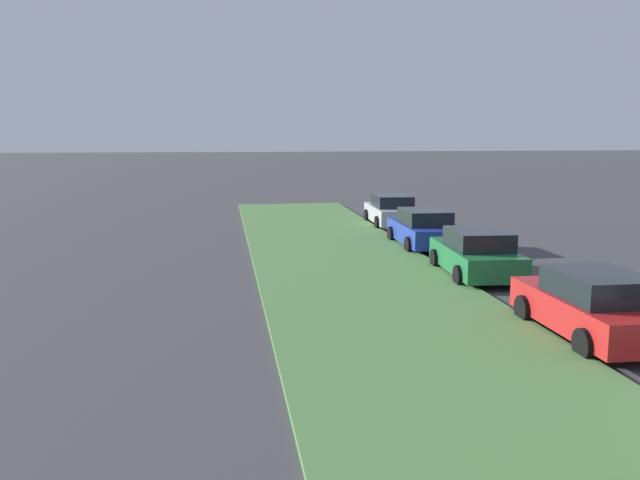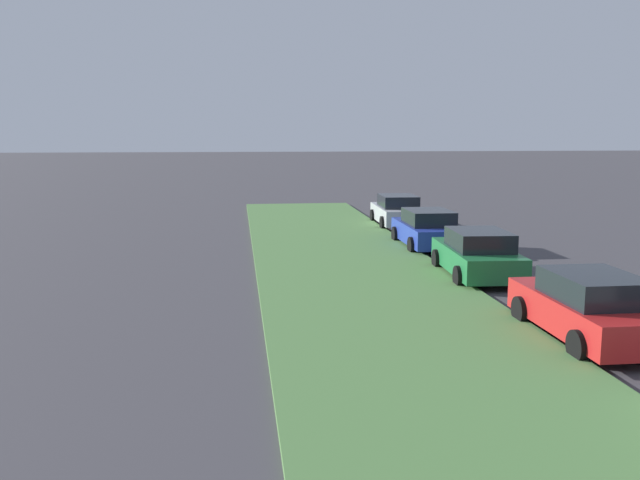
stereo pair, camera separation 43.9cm
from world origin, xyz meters
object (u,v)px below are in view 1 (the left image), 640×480
(parked_car_green, at_px, (476,254))
(parked_car_blue, at_px, (423,229))
(parked_car_red, at_px, (593,306))
(parked_car_silver, at_px, (391,211))

(parked_car_green, distance_m, parked_car_blue, 5.44)
(parked_car_red, height_order, parked_car_green, same)
(parked_car_red, bearing_deg, parked_car_silver, -0.27)
(parked_car_red, height_order, parked_car_silver, same)
(parked_car_red, relative_size, parked_car_green, 0.98)
(parked_car_blue, bearing_deg, parked_car_silver, -2.01)
(parked_car_blue, relative_size, parked_car_silver, 0.99)
(parked_car_green, bearing_deg, parked_car_blue, 3.64)
(parked_car_red, xyz_separation_m, parked_car_silver, (17.85, -0.06, 0.00))
(parked_car_blue, bearing_deg, parked_car_green, -179.15)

